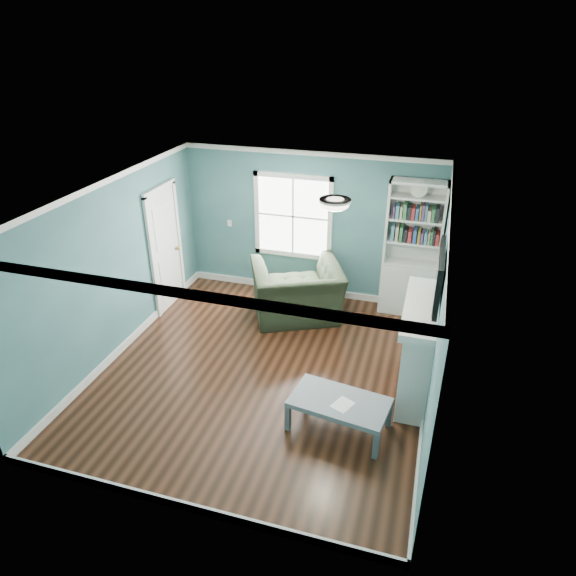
# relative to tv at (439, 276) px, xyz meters

# --- Properties ---
(floor) EXTENTS (5.00, 5.00, 0.00)m
(floor) POSITION_rel_tv_xyz_m (-2.20, -0.20, -1.72)
(floor) COLOR black
(floor) RESTS_ON ground
(room_walls) EXTENTS (5.00, 5.00, 5.00)m
(room_walls) POSITION_rel_tv_xyz_m (-2.20, -0.20, -0.14)
(room_walls) COLOR #345E65
(room_walls) RESTS_ON ground
(trim) EXTENTS (4.50, 5.00, 2.60)m
(trim) POSITION_rel_tv_xyz_m (-2.20, -0.20, -0.49)
(trim) COLOR white
(trim) RESTS_ON ground
(window) EXTENTS (1.40, 0.06, 1.50)m
(window) POSITION_rel_tv_xyz_m (-2.50, 2.29, -0.27)
(window) COLOR white
(window) RESTS_ON room_walls
(bookshelf) EXTENTS (0.90, 0.35, 2.31)m
(bookshelf) POSITION_rel_tv_xyz_m (-0.43, 2.10, -0.80)
(bookshelf) COLOR silver
(bookshelf) RESTS_ON ground
(fireplace) EXTENTS (0.44, 1.58, 1.30)m
(fireplace) POSITION_rel_tv_xyz_m (-0.12, 0.00, -1.09)
(fireplace) COLOR black
(fireplace) RESTS_ON ground
(tv) EXTENTS (0.06, 1.10, 0.65)m
(tv) POSITION_rel_tv_xyz_m (0.00, 0.00, 0.00)
(tv) COLOR black
(tv) RESTS_ON fireplace
(door) EXTENTS (0.12, 0.98, 2.17)m
(door) POSITION_rel_tv_xyz_m (-4.42, 1.20, -0.65)
(door) COLOR silver
(door) RESTS_ON ground
(ceiling_fixture) EXTENTS (0.38, 0.38, 0.15)m
(ceiling_fixture) POSITION_rel_tv_xyz_m (-1.30, -0.10, 0.82)
(ceiling_fixture) COLOR white
(ceiling_fixture) RESTS_ON room_walls
(light_switch) EXTENTS (0.08, 0.01, 0.12)m
(light_switch) POSITION_rel_tv_xyz_m (-3.70, 2.28, -0.52)
(light_switch) COLOR white
(light_switch) RESTS_ON room_walls
(recliner) EXTENTS (1.68, 1.44, 1.24)m
(recliner) POSITION_rel_tv_xyz_m (-2.17, 1.40, -1.10)
(recliner) COLOR black
(recliner) RESTS_ON ground
(coffee_table) EXTENTS (1.25, 0.80, 0.42)m
(coffee_table) POSITION_rel_tv_xyz_m (-0.95, -1.05, -1.36)
(coffee_table) COLOR #515762
(coffee_table) RESTS_ON ground
(paper_sheet) EXTENTS (0.29, 0.32, 0.00)m
(paper_sheet) POSITION_rel_tv_xyz_m (-0.90, -1.12, -1.30)
(paper_sheet) COLOR white
(paper_sheet) RESTS_ON coffee_table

